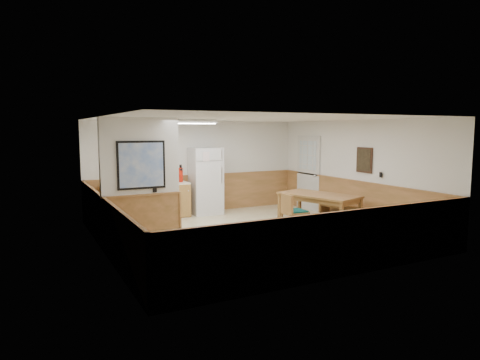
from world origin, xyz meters
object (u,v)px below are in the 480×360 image
dining_bench (346,208)px  dining_chair (291,210)px  refrigerator (206,181)px  fire_extinguisher (181,174)px  dining_table (319,198)px  soap_bottle (123,180)px

dining_bench → dining_chair: size_ratio=1.83×
refrigerator → fire_extinguisher: (-0.69, 0.04, 0.21)m
refrigerator → dining_chair: refrigerator is taller
dining_table → fire_extinguisher: 3.63m
dining_table → dining_chair: (-0.94, -0.23, -0.17)m
refrigerator → soap_bottle: refrigerator is taller
soap_bottle → dining_table: bearing=-33.0°
dining_chair → fire_extinguisher: (-1.59, 2.81, 0.61)m
fire_extinguisher → soap_bottle: 1.50m
refrigerator → dining_bench: size_ratio=1.15×
dining_chair → soap_bottle: bearing=140.9°
refrigerator → dining_chair: 2.94m
dining_table → dining_chair: bearing=176.1°
refrigerator → soap_bottle: bearing=179.6°
soap_bottle → dining_chair: bearing=-42.7°
dining_bench → fire_extinguisher: (-3.37, 2.56, 0.76)m
soap_bottle → fire_extinguisher: bearing=-1.6°
dining_table → dining_bench: size_ratio=1.32×
fire_extinguisher → dining_chair: bearing=-61.9°
dining_table → soap_bottle: bearing=129.1°
dining_bench → dining_chair: bearing=-178.9°
fire_extinguisher → soap_bottle: fire_extinguisher is taller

